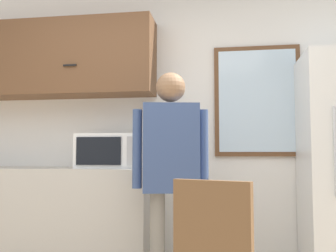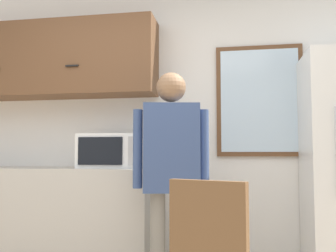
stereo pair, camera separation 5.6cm
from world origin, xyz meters
TOP-DOWN VIEW (x-y plane):
  - back_wall at (0.00, 2.02)m, footprint 6.00×0.06m
  - counter at (-1.10, 1.71)m, footprint 2.20×0.56m
  - upper_cabinets at (-1.10, 1.81)m, footprint 2.20×0.38m
  - microwave at (-0.35, 1.69)m, footprint 0.55×0.39m
  - person at (0.24, 1.26)m, footprint 0.55×0.30m
  - window at (0.93, 1.98)m, footprint 0.76×0.05m

SIDE VIEW (x-z plane):
  - counter at x=-1.10m, z-range 0.00..0.94m
  - person at x=0.24m, z-range 0.18..1.84m
  - microwave at x=-0.35m, z-range 0.94..1.23m
  - back_wall at x=0.00m, z-range 0.00..2.70m
  - window at x=0.93m, z-range 1.04..2.04m
  - upper_cabinets at x=-1.10m, z-range 1.60..2.30m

